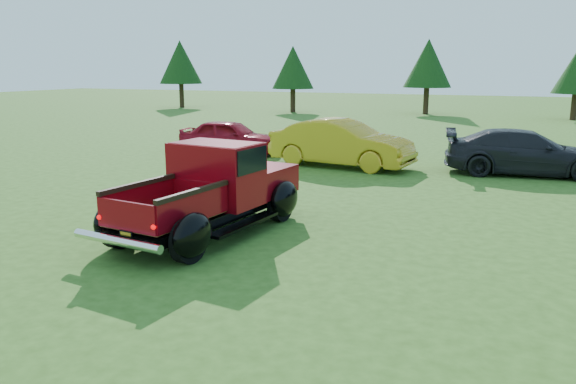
# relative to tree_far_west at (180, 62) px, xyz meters

# --- Properties ---
(ground) EXTENTS (120.00, 120.00, 0.00)m
(ground) POSITION_rel_tree_far_west_xyz_m (22.00, -30.00, -3.52)
(ground) COLOR #2C4D16
(ground) RESTS_ON ground
(tree_far_west) EXTENTS (3.33, 3.33, 5.20)m
(tree_far_west) POSITION_rel_tree_far_west_xyz_m (0.00, 0.00, 0.00)
(tree_far_west) COLOR #332114
(tree_far_west) RESTS_ON ground
(tree_west) EXTENTS (2.94, 2.94, 4.60)m
(tree_west) POSITION_rel_tree_far_west_xyz_m (10.00, -1.00, -0.41)
(tree_west) COLOR #332114
(tree_west) RESTS_ON ground
(tree_mid_left) EXTENTS (3.20, 3.20, 5.00)m
(tree_mid_left) POSITION_rel_tree_far_west_xyz_m (19.00, 1.00, -0.14)
(tree_mid_left) COLOR #332114
(tree_mid_left) RESTS_ON ground
(pickup_truck) EXTENTS (2.61, 4.79, 1.71)m
(pickup_truck) POSITION_rel_tree_far_west_xyz_m (20.05, -28.93, -2.71)
(pickup_truck) COLOR black
(pickup_truck) RESTS_ON ground
(show_car_red) EXTENTS (3.86, 1.95, 1.26)m
(show_car_red) POSITION_rel_tree_far_west_xyz_m (15.50, -20.19, -2.89)
(show_car_red) COLOR maroon
(show_car_red) RESTS_ON ground
(show_car_yellow) EXTENTS (4.72, 2.12, 1.50)m
(show_car_yellow) POSITION_rel_tree_far_west_xyz_m (20.09, -21.17, -2.77)
(show_car_yellow) COLOR gold
(show_car_yellow) RESTS_ON ground
(show_car_grey) EXTENTS (4.79, 2.48, 1.33)m
(show_car_grey) POSITION_rel_tree_far_west_xyz_m (25.50, -20.35, -2.86)
(show_car_grey) COLOR black
(show_car_grey) RESTS_ON ground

